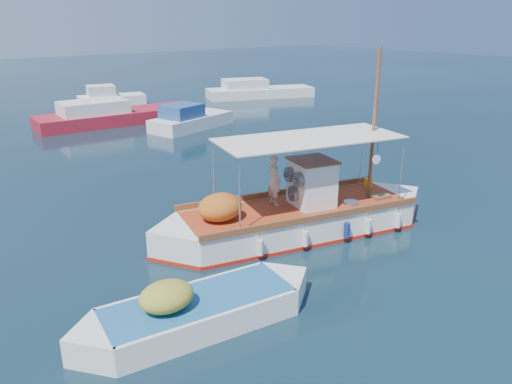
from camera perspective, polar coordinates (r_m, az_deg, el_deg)
ground at (r=16.87m, az=4.22°, el=-3.86°), size 160.00×160.00×0.00m
fishing_caique at (r=16.17m, az=4.59°, el=-2.92°), size 9.48×4.37×5.97m
dinghy at (r=11.70m, az=-6.77°, el=-13.62°), size 5.92×2.28×1.46m
bg_boat_n at (r=34.20m, az=-16.02°, el=8.33°), size 10.44×3.49×1.80m
bg_boat_ne at (r=31.66m, az=-7.60°, el=8.06°), size 5.91×3.57×1.80m
bg_boat_e at (r=43.92m, az=0.11°, el=11.40°), size 9.45×5.74×1.80m
bg_boat_far_n at (r=41.42m, az=-16.39°, el=10.13°), size 5.37×3.18×1.80m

